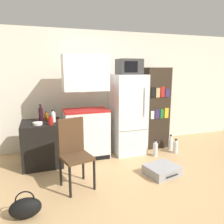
{
  "coord_description": "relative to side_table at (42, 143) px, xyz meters",
  "views": [
    {
      "loc": [
        -1.45,
        -2.69,
        1.69
      ],
      "look_at": [
        -0.28,
        0.85,
        0.96
      ],
      "focal_mm": 35.0,
      "sensor_mm": 36.0,
      "label": 1
    }
  ],
  "objects": [
    {
      "name": "bookshelf",
      "position": [
        2.38,
        0.18,
        0.48
      ],
      "size": [
        0.53,
        0.35,
        1.73
      ],
      "color": "#2D2319",
      "rests_on": "ground_plane"
    },
    {
      "name": "suitcase_large_flat",
      "position": [
        1.83,
        -1.06,
        -0.31
      ],
      "size": [
        0.59,
        0.52,
        0.15
      ],
      "rotation": [
        0.0,
        0.0,
        0.21
      ],
      "color": "#99999E",
      "rests_on": "ground_plane"
    },
    {
      "name": "wall_back",
      "position": [
        1.67,
        0.75,
        0.86
      ],
      "size": [
        6.4,
        0.1,
        2.5
      ],
      "color": "silver",
      "rests_on": "ground_plane"
    },
    {
      "name": "water_bottle_front",
      "position": [
        2.59,
        -0.32,
        -0.26
      ],
      "size": [
        0.09,
        0.09,
        0.3
      ],
      "color": "silver",
      "rests_on": "ground_plane"
    },
    {
      "name": "bottle_milk_white",
      "position": [
        0.21,
        -0.05,
        0.48
      ],
      "size": [
        0.08,
        0.08,
        0.22
      ],
      "color": "white",
      "rests_on": "side_table"
    },
    {
      "name": "bottle_wine_dark",
      "position": [
        0.01,
        0.07,
        0.52
      ],
      "size": [
        0.08,
        0.08,
        0.31
      ],
      "color": "black",
      "rests_on": "side_table"
    },
    {
      "name": "water_bottle_back",
      "position": [
        2.11,
        -0.33,
        -0.25
      ],
      "size": [
        0.09,
        0.09,
        0.34
      ],
      "color": "silver",
      "rests_on": "ground_plane"
    },
    {
      "name": "bowl",
      "position": [
        -0.05,
        -0.18,
        0.41
      ],
      "size": [
        0.16,
        0.16,
        0.04
      ],
      "color": "silver",
      "rests_on": "side_table"
    },
    {
      "name": "kitchen_hutch",
      "position": [
        0.83,
        0.09,
        0.51
      ],
      "size": [
        0.84,
        0.53,
        1.96
      ],
      "color": "white",
      "rests_on": "ground_plane"
    },
    {
      "name": "bottle_ketchup_red",
      "position": [
        0.16,
        -0.25,
        0.46
      ],
      "size": [
        0.08,
        0.08,
        0.17
      ],
      "color": "#AD1914",
      "rests_on": "side_table"
    },
    {
      "name": "handbag",
      "position": [
        -0.22,
        -1.49,
        -0.26
      ],
      "size": [
        0.36,
        0.2,
        0.33
      ],
      "color": "black",
      "rests_on": "ground_plane"
    },
    {
      "name": "microwave",
      "position": [
        1.69,
        0.05,
        1.35
      ],
      "size": [
        0.45,
        0.4,
        0.3
      ],
      "color": "#333333",
      "rests_on": "refrigerator"
    },
    {
      "name": "bottle_amber_beer",
      "position": [
        0.1,
        0.13,
        0.46
      ],
      "size": [
        0.08,
        0.08,
        0.16
      ],
      "color": "brown",
      "rests_on": "side_table"
    },
    {
      "name": "side_table",
      "position": [
        0.0,
        0.0,
        0.0
      ],
      "size": [
        0.67,
        0.7,
        0.78
      ],
      "color": "black",
      "rests_on": "ground_plane"
    },
    {
      "name": "refrigerator",
      "position": [
        1.69,
        0.06,
        0.41
      ],
      "size": [
        0.62,
        0.61,
        1.59
      ],
      "color": "white",
      "rests_on": "ground_plane"
    },
    {
      "name": "chair",
      "position": [
        0.43,
        -0.92,
        0.19
      ],
      "size": [
        0.49,
        0.49,
        1.0
      ],
      "rotation": [
        0.0,
        0.0,
        0.25
      ],
      "color": "black",
      "rests_on": "ground_plane"
    },
    {
      "name": "water_bottle_middle",
      "position": [
        2.59,
        -0.13,
        -0.25
      ],
      "size": [
        0.09,
        0.09,
        0.33
      ],
      "color": "silver",
      "rests_on": "ground_plane"
    },
    {
      "name": "ground_plane",
      "position": [
        1.47,
        -1.25,
        -0.39
      ],
      "size": [
        24.0,
        24.0,
        0.0
      ],
      "primitive_type": "plane",
      "color": "tan"
    }
  ]
}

